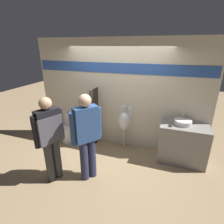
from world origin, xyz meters
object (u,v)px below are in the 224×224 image
Objects in this scene: urinal_near_counter at (124,121)px; person_in_vest at (50,134)px; person_with_lanyard at (87,135)px; cell_phone at (170,126)px; sink_basin at (183,122)px; toilet at (69,130)px.

person_in_vest is (-1.01, -1.54, 0.23)m from urinal_near_counter.
person_in_vest is at bearing 149.77° from person_with_lanyard.
cell_phone is at bearing -12.18° from urinal_near_counter.
sink_basin is at bearing -33.20° from person_in_vest.
person_in_vest is (0.55, -1.40, 0.67)m from toilet.
urinal_near_counter is (-1.08, 0.23, -0.15)m from cell_phone.
urinal_near_counter is 0.66× the size of person_with_lanyard.
urinal_near_counter is 0.68× the size of person_in_vest.
cell_phone is 0.08× the size of person_in_vest.
toilet is at bearing 84.46° from person_with_lanyard.
toilet is 1.78m from person_with_lanyard.
sink_basin is at bearing -15.24° from person_with_lanyard.
urinal_near_counter is 1.62m from toilet.
person_in_vest is at bearing -147.81° from sink_basin.
cell_phone is at bearing -14.79° from person_with_lanyard.
sink_basin is at bearing 33.21° from cell_phone.
sink_basin is 1.35m from urinal_near_counter.
person_with_lanyard is (-1.71, -1.23, 0.01)m from sink_basin.
person_in_vest is (-2.34, -1.48, 0.04)m from sink_basin.
person_with_lanyard is at bearing -144.17° from sink_basin.
toilet is (-2.89, -0.07, -0.64)m from sink_basin.
person_in_vest is at bearing -147.93° from cell_phone.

